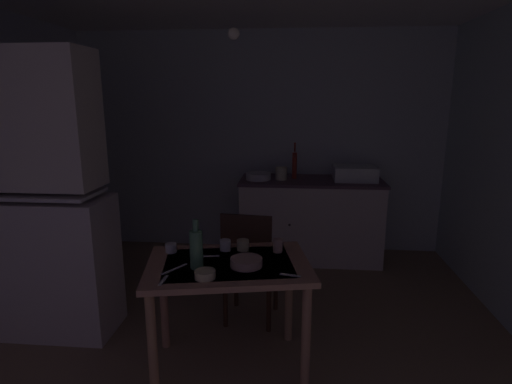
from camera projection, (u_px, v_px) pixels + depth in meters
ground_plane at (239, 328)px, 3.19m from camera, size 5.10×5.10×0.00m
wall_back at (259, 143)px, 4.74m from camera, size 4.20×0.10×2.46m
hutch_cabinet at (32, 207)px, 2.99m from camera, size 1.10×0.46×2.07m
counter_cabinet at (310, 219)px, 4.51m from camera, size 1.52×0.64×0.89m
sink_basin at (355, 173)px, 4.35m from camera, size 0.44×0.34×0.15m
hand_pump at (295, 163)px, 4.43m from camera, size 0.05×0.27×0.39m
mixing_bowl_counter at (258, 176)px, 4.40m from camera, size 0.27×0.27×0.07m
stoneware_crock at (281, 173)px, 4.39m from camera, size 0.12×0.12×0.13m
dining_table at (228, 279)px, 2.60m from camera, size 1.12×0.86×0.74m
chair_far_side at (249, 265)px, 3.18m from camera, size 0.44×0.44×0.92m
serving_bowl_wide at (205, 274)px, 2.35m from camera, size 0.12×0.12×0.05m
soup_bowl_small at (246, 262)px, 2.52m from camera, size 0.20×0.20×0.05m
mug_dark at (278, 245)px, 2.75m from camera, size 0.06×0.06×0.09m
mug_tall at (225, 245)px, 2.78m from camera, size 0.07×0.07×0.07m
teacup_mint at (171, 248)px, 2.75m from camera, size 0.07×0.07×0.06m
teacup_cream at (243, 245)px, 2.78m from camera, size 0.08×0.08×0.07m
glass_bottle at (196, 248)px, 2.47m from camera, size 0.08×0.08×0.30m
table_knife at (174, 269)px, 2.47m from camera, size 0.12×0.18×0.00m
teaspoon_near_bowl at (163, 280)px, 2.32m from camera, size 0.02×0.13×0.00m
teaspoon_by_cup at (207, 256)px, 2.68m from camera, size 0.16×0.04×0.00m
serving_spoon at (290, 275)px, 2.39m from camera, size 0.13×0.04×0.00m
pendant_bulb at (234, 34)px, 2.73m from camera, size 0.08×0.08×0.08m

